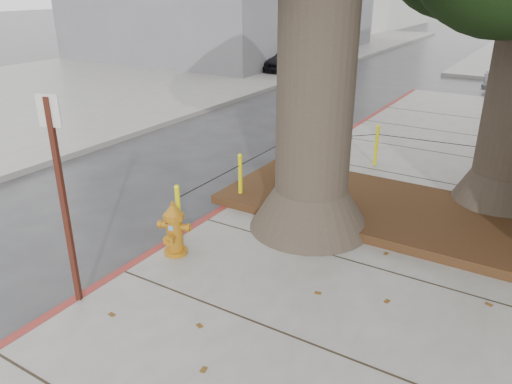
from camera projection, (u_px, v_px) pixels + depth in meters
ground at (237, 324)px, 6.32m from camera, size 140.00×140.00×0.00m
sidewalk_opposite at (91, 84)px, 20.89m from camera, size 14.00×60.00×0.15m
curb_red at (221, 212)px, 9.21m from camera, size 0.14×26.00×0.16m
planter_bed at (400, 212)px, 8.85m from camera, size 6.40×2.60×0.16m
bollard_ring at (322, 164)px, 9.91m from camera, size 3.79×5.39×0.95m
fire_hydrant at (174, 229)px, 7.51m from camera, size 0.46×0.45×0.86m
signpost at (62, 192)px, 5.97m from camera, size 0.26×0.12×2.71m
car_dark at (293, 58)px, 24.04m from camera, size 1.75×4.23×1.22m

